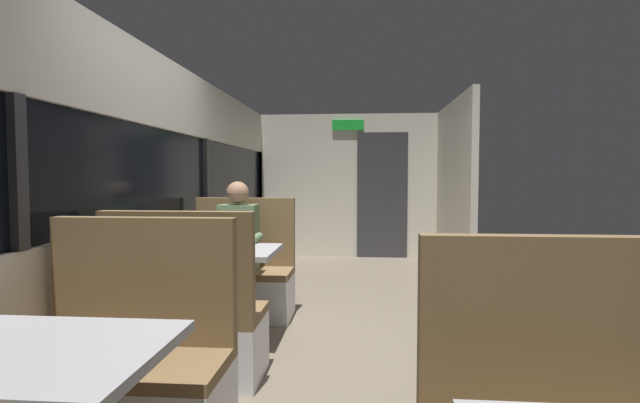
% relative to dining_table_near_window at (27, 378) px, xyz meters
% --- Properties ---
extents(ground_plane, '(3.30, 9.20, 0.02)m').
position_rel_dining_table_near_window_xyz_m(ground_plane, '(0.89, 2.09, -0.65)').
color(ground_plane, '#665B4C').
extents(carriage_window_panel_left, '(0.09, 8.48, 2.30)m').
position_rel_dining_table_near_window_xyz_m(carriage_window_panel_left, '(-0.56, 2.09, 0.47)').
color(carriage_window_panel_left, beige).
rests_on(carriage_window_panel_left, ground_plane).
extents(carriage_end_bulkhead, '(2.90, 0.11, 2.30)m').
position_rel_dining_table_near_window_xyz_m(carriage_end_bulkhead, '(0.95, 6.28, 0.50)').
color(carriage_end_bulkhead, beige).
rests_on(carriage_end_bulkhead, ground_plane).
extents(carriage_aisle_panel_right, '(0.08, 2.40, 2.30)m').
position_rel_dining_table_near_window_xyz_m(carriage_aisle_panel_right, '(2.34, 5.09, 0.51)').
color(carriage_aisle_panel_right, beige).
rests_on(carriage_aisle_panel_right, ground_plane).
extents(dining_table_near_window, '(0.90, 0.70, 0.74)m').
position_rel_dining_table_near_window_xyz_m(dining_table_near_window, '(0.00, 0.00, 0.00)').
color(dining_table_near_window, '#9E9EA3').
rests_on(dining_table_near_window, ground_plane).
extents(bench_near_window_facing_entry, '(0.95, 0.50, 1.10)m').
position_rel_dining_table_near_window_xyz_m(bench_near_window_facing_entry, '(0.00, 0.70, -0.31)').
color(bench_near_window_facing_entry, silver).
rests_on(bench_near_window_facing_entry, ground_plane).
extents(dining_table_mid_window, '(0.90, 0.70, 0.74)m').
position_rel_dining_table_near_window_xyz_m(dining_table_mid_window, '(0.00, 2.16, 0.00)').
color(dining_table_mid_window, '#9E9EA3').
rests_on(dining_table_mid_window, ground_plane).
extents(bench_mid_window_facing_end, '(0.95, 0.50, 1.10)m').
position_rel_dining_table_near_window_xyz_m(bench_mid_window_facing_end, '(0.00, 1.46, -0.31)').
color(bench_mid_window_facing_end, silver).
rests_on(bench_mid_window_facing_end, ground_plane).
extents(bench_mid_window_facing_entry, '(0.95, 0.50, 1.10)m').
position_rel_dining_table_near_window_xyz_m(bench_mid_window_facing_entry, '(0.00, 2.86, -0.31)').
color(bench_mid_window_facing_entry, silver).
rests_on(bench_mid_window_facing_entry, ground_plane).
extents(seated_passenger, '(0.47, 0.55, 1.26)m').
position_rel_dining_table_near_window_xyz_m(seated_passenger, '(0.00, 2.79, -0.10)').
color(seated_passenger, '#26262D').
rests_on(seated_passenger, ground_plane).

